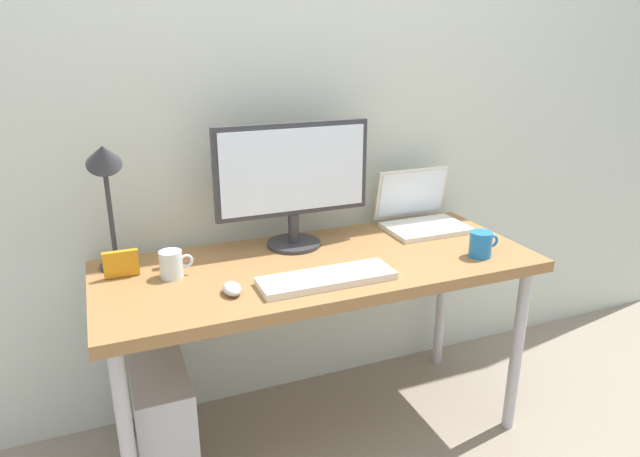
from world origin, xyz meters
The scene contains 12 objects.
ground_plane centered at (0.00, 0.00, 0.00)m, with size 6.00×6.00×0.00m, color gray.
back_wall centered at (0.00, 0.37, 1.30)m, with size 4.40×0.04×2.60m, color silver.
desk centered at (0.00, 0.00, 0.65)m, with size 1.51×0.62×0.72m.
monitor centered at (-0.03, 0.18, 0.98)m, with size 0.57×0.20×0.46m.
laptop centered at (0.52, 0.19, 0.77)m, with size 0.32×0.26×0.23m.
desk_lamp centered at (-0.66, 0.18, 1.04)m, with size 0.11×0.16×0.46m.
keyboard centered at (-0.05, -0.17, 0.73)m, with size 0.44×0.14×0.02m, color silver.
mouse centered at (-0.35, -0.14, 0.73)m, with size 0.06×0.09×0.03m, color #B2B2B7.
coffee_mug centered at (0.54, -0.17, 0.76)m, with size 0.11×0.08×0.09m.
glass_cup centered at (-0.49, 0.06, 0.76)m, with size 0.11×0.07×0.09m.
photo_frame centered at (-0.65, 0.11, 0.76)m, with size 0.11×0.02×0.09m, color orange.
computer_tower centered at (-0.58, -0.02, 0.21)m, with size 0.18×0.36×0.42m, color #B2B2B7.
Camera 1 is at (-0.68, -1.67, 1.46)m, focal length 31.53 mm.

